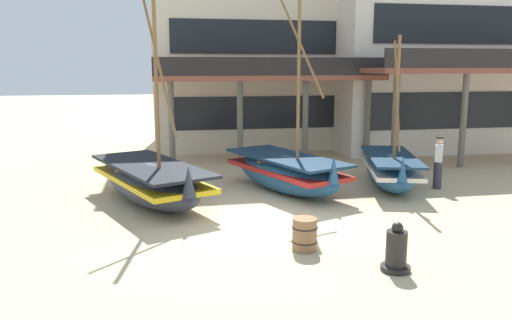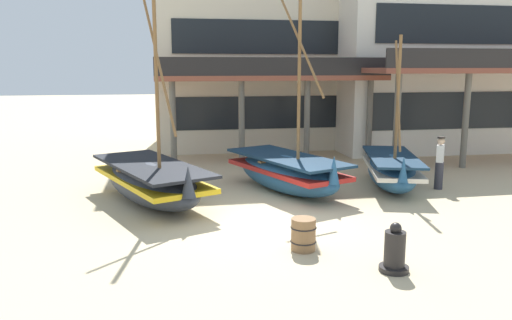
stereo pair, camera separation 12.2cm
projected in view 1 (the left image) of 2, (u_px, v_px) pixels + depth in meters
The scene contains 9 objects.
ground_plane at pixel (263, 222), 12.89m from camera, with size 120.00×120.00×0.00m, color #CCB78E.
fishing_boat_near_left at pixel (286, 172), 15.87m from camera, with size 3.27×4.88×6.13m.
fishing_boat_centre_large at pixel (151, 181), 14.52m from camera, with size 3.64×5.33×6.52m.
fishing_boat_far_right at pixel (390, 169), 16.41m from camera, with size 2.51×4.35×4.77m.
fisherman_by_hull at pixel (438, 163), 16.21m from camera, with size 0.38×0.42×1.68m.
capstan_winch at pixel (396, 251), 9.74m from camera, with size 0.57×0.57×0.97m.
wooden_barrel at pixel (305, 234), 10.85m from camera, with size 0.56×0.56×0.70m.
harbor_building_main at pixel (251, 40), 24.65m from camera, with size 9.75×8.08×10.17m.
harbor_building_annex at pixel (426, 68), 24.73m from camera, with size 10.19×9.26×7.48m.
Camera 1 is at (-2.51, -12.14, 3.87)m, focal length 35.94 mm.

